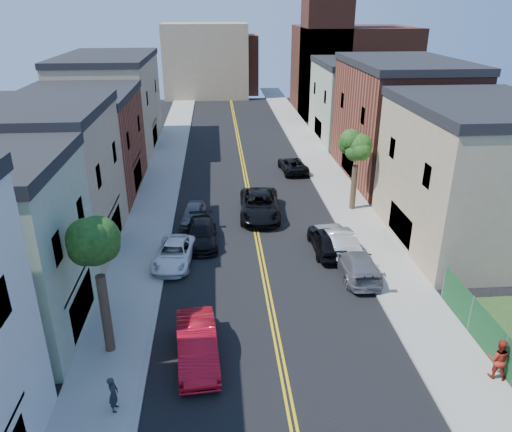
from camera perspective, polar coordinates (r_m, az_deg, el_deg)
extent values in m
cube|color=gray|center=(47.90, -10.83, 4.81)|extent=(3.20, 100.00, 0.15)
cube|color=gray|center=(48.75, 8.03, 5.34)|extent=(3.20, 100.00, 0.15)
cube|color=gray|center=(47.73, -8.73, 4.90)|extent=(0.30, 100.00, 0.15)
cube|color=gray|center=(48.40, 6.00, 5.31)|extent=(0.30, 100.00, 0.15)
cube|color=#998466|center=(33.94, -24.06, 3.22)|extent=(9.00, 10.00, 9.00)
cube|color=brown|center=(44.13, -19.66, 7.59)|extent=(9.00, 12.00, 8.00)
cube|color=#998466|center=(57.27, -16.46, 12.18)|extent=(9.00, 16.00, 9.50)
cube|color=#998466|center=(35.21, 23.80, 3.95)|extent=(9.00, 12.00, 9.00)
cube|color=brown|center=(47.35, 16.24, 10.29)|extent=(9.00, 14.00, 10.00)
cube|color=gray|center=(60.52, 11.61, 12.73)|extent=(9.00, 12.00, 8.50)
cube|color=#4C2319|center=(76.43, 11.05, 16.28)|extent=(16.00, 14.00, 12.00)
cube|color=#4C2319|center=(70.92, 8.11, 20.00)|extent=(6.00, 6.00, 22.00)
cube|color=#998466|center=(87.65, -5.85, 17.45)|extent=(14.00, 8.00, 12.00)
cube|color=brown|center=(91.76, -3.18, 17.17)|extent=(10.00, 8.00, 10.00)
cylinder|color=#3A2C1D|center=(23.74, -17.04, -10.78)|extent=(0.44, 0.44, 3.96)
sphere|color=black|center=(21.68, -18.37, -1.27)|extent=(5.20, 5.20, 5.20)
sphere|color=black|center=(20.82, -17.57, 0.92)|extent=(3.90, 3.90, 3.90)
sphere|color=black|center=(22.48, -19.21, -1.96)|extent=(3.64, 3.64, 3.64)
cylinder|color=#3A2C1D|center=(39.01, 11.26, 3.29)|extent=(0.44, 0.44, 3.52)
sphere|color=black|center=(37.91, 11.70, 8.60)|extent=(4.40, 4.40, 4.40)
sphere|color=black|center=(37.51, 12.60, 9.76)|extent=(3.30, 3.30, 3.30)
sphere|color=black|center=(38.31, 10.83, 8.14)|extent=(3.08, 3.08, 3.08)
imported|color=#B90C1B|center=(23.23, -6.83, -14.57)|extent=(2.16, 5.19, 1.67)
imported|color=white|center=(31.24, -9.48, -4.33)|extent=(2.81, 5.10, 1.35)
imported|color=#56585D|center=(36.68, -7.34, 0.22)|extent=(2.07, 4.30, 1.42)
imported|color=black|center=(33.52, -6.26, -2.05)|extent=(2.22, 4.99, 1.42)
imported|color=slate|center=(30.12, 11.59, -5.44)|extent=(2.14, 5.23, 1.52)
imported|color=black|center=(32.53, 8.29, -2.74)|extent=(2.05, 4.96, 1.68)
imported|color=#B1B4B9|center=(32.74, 9.33, -2.71)|extent=(2.24, 5.03, 1.61)
imported|color=black|center=(47.87, 4.29, 5.93)|extent=(2.65, 5.07, 1.36)
imported|color=black|center=(37.52, 0.42, 1.27)|extent=(3.30, 6.57, 1.78)
imported|color=#24242B|center=(21.35, -16.21, -19.22)|extent=(0.40, 0.59, 1.57)
imported|color=maroon|center=(24.23, 26.26, -14.63)|extent=(1.12, 1.00, 1.90)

